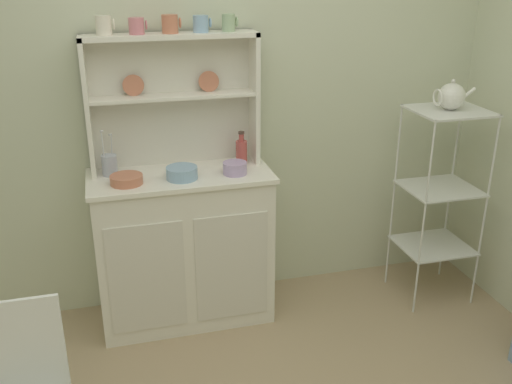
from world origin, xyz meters
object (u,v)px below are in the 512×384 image
object	(u,v)px
cup_cream_0	(104,25)
jam_bottle	(241,151)
hutch_shelf_unit	(172,91)
bakers_rack	(441,182)
utensil_jar	(109,165)
porcelain_teapot	(451,96)
hutch_cabinet	(184,246)
bowl_mixing_large	(126,180)

from	to	relation	value
cup_cream_0	jam_bottle	bearing A→B (deg)	-3.05
hutch_shelf_unit	bakers_rack	distance (m)	1.62
hutch_shelf_unit	utensil_jar	xyz separation A→B (m)	(-0.36, -0.09, -0.35)
jam_bottle	porcelain_teapot	distance (m)	1.19
hutch_shelf_unit	bakers_rack	world-z (taller)	hutch_shelf_unit
hutch_cabinet	bakers_rack	bearing A→B (deg)	-5.65
bakers_rack	jam_bottle	distance (m)	1.17
bakers_rack	utensil_jar	bearing A→B (deg)	173.04
utensil_jar	porcelain_teapot	distance (m)	1.88
cup_cream_0	bowl_mixing_large	xyz separation A→B (m)	(0.04, -0.20, -0.74)
hutch_cabinet	bowl_mixing_large	xyz separation A→B (m)	(-0.28, -0.07, 0.45)
bowl_mixing_large	jam_bottle	distance (m)	0.66
bakers_rack	jam_bottle	xyz separation A→B (m)	(-1.13, 0.23, 0.21)
bakers_rack	cup_cream_0	distance (m)	2.03
cup_cream_0	jam_bottle	size ratio (longest dim) A/B	0.52
bakers_rack	utensil_jar	size ratio (longest dim) A/B	4.68
hutch_cabinet	utensil_jar	xyz separation A→B (m)	(-0.36, 0.08, 0.48)
bakers_rack	cup_cream_0	size ratio (longest dim) A/B	12.35
jam_bottle	utensil_jar	world-z (taller)	utensil_jar
jam_bottle	hutch_shelf_unit	bearing A→B (deg)	167.85
porcelain_teapot	hutch_shelf_unit	bearing A→B (deg)	168.20
bakers_rack	jam_bottle	world-z (taller)	bakers_rack
jam_bottle	utensil_jar	bearing A→B (deg)	-179.34
bakers_rack	porcelain_teapot	xyz separation A→B (m)	(-0.00, -0.00, 0.50)
hutch_shelf_unit	jam_bottle	world-z (taller)	hutch_shelf_unit
hutch_cabinet	jam_bottle	size ratio (longest dim) A/B	5.33
bakers_rack	bowl_mixing_large	distance (m)	1.78
hutch_shelf_unit	utensil_jar	world-z (taller)	hutch_shelf_unit
bowl_mixing_large	utensil_jar	xyz separation A→B (m)	(-0.08, 0.15, 0.04)
jam_bottle	cup_cream_0	bearing A→B (deg)	176.95
utensil_jar	porcelain_teapot	xyz separation A→B (m)	(1.84, -0.22, 0.30)
bakers_rack	porcelain_teapot	size ratio (longest dim) A/B	4.90
bakers_rack	utensil_jar	distance (m)	1.87
utensil_jar	cup_cream_0	bearing A→B (deg)	48.21
bakers_rack	bowl_mixing_large	world-z (taller)	bakers_rack
hutch_shelf_unit	porcelain_teapot	xyz separation A→B (m)	(1.48, -0.31, -0.05)
porcelain_teapot	hutch_cabinet	bearing A→B (deg)	174.35
hutch_cabinet	utensil_jar	world-z (taller)	utensil_jar
utensil_jar	bakers_rack	bearing A→B (deg)	-6.96
jam_bottle	utensil_jar	size ratio (longest dim) A/B	0.73
hutch_cabinet	cup_cream_0	distance (m)	1.23
porcelain_teapot	bakers_rack	bearing A→B (deg)	0.00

